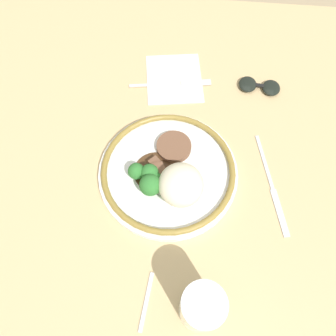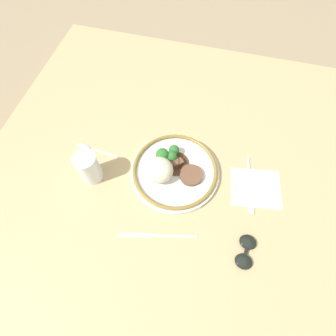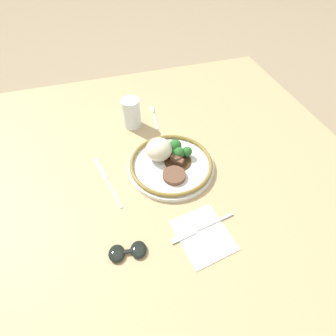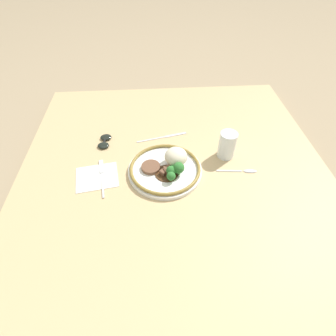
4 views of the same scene
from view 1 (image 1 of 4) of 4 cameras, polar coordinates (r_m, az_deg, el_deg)
name	(u,v)px [view 1 (image 1 of 4)]	position (r m, az deg, el deg)	size (l,w,h in m)	color
ground_plane	(170,199)	(0.68, 0.28, -5.36)	(8.00, 8.00, 0.00)	#998466
dining_table	(170,195)	(0.66, 0.29, -4.71)	(1.18, 1.25, 0.04)	tan
napkin	(174,78)	(0.80, 1.07, 15.33)	(0.17, 0.15, 0.00)	silver
plate	(169,173)	(0.64, 0.16, -0.94)	(0.28, 0.28, 0.08)	white
juice_glass	(201,308)	(0.55, 5.75, -23.03)	(0.07, 0.07, 0.11)	#F4AD19
fork	(178,84)	(0.79, 1.84, 14.48)	(0.04, 0.19, 0.00)	silver
knife	(272,187)	(0.68, 17.66, -3.11)	(0.22, 0.06, 0.00)	silver
sunglasses	(259,86)	(0.81, 15.62, 13.59)	(0.06, 0.10, 0.01)	black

